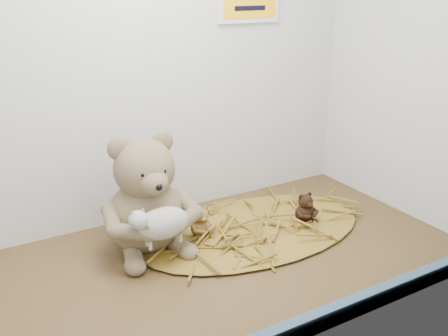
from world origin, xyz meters
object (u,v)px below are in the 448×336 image
main_teddy (145,193)px  mini_teddy_brown (305,206)px  mini_teddy_tan (201,220)px  toy_lamb (163,223)px

main_teddy → mini_teddy_brown: main_teddy is taller
mini_teddy_tan → toy_lamb: bearing=-150.3°
toy_lamb → mini_teddy_brown: size_ratio=1.97×
main_teddy → toy_lamb: size_ratio=1.84×
main_teddy → mini_teddy_tan: main_teddy is taller
toy_lamb → mini_teddy_brown: 39.64cm
main_teddy → toy_lamb: main_teddy is taller
toy_lamb → mini_teddy_brown: bearing=1.7°
mini_teddy_tan → mini_teddy_brown: size_ratio=0.98×
mini_teddy_tan → mini_teddy_brown: (26.54, -6.17, 0.06)cm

